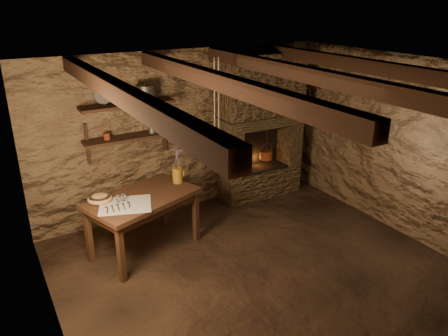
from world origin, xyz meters
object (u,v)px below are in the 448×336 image
work_table (144,222)px  wooden_bowl (100,199)px  stoneware_jug (178,168)px  red_pot (266,154)px  iron_stockpot (146,94)px

work_table → wooden_bowl: 0.64m
wooden_bowl → stoneware_jug: bearing=3.4°
work_table → red_pot: bearing=-3.7°
wooden_bowl → red_pot: red_pot is taller
wooden_bowl → red_pot: size_ratio=0.56×
wooden_bowl → iron_stockpot: (0.90, 0.66, 1.06)m
stoneware_jug → iron_stockpot: iron_stockpot is taller
work_table → iron_stockpot: size_ratio=5.90×
stoneware_jug → red_pot: 1.85m
work_table → wooden_bowl: (-0.49, 0.11, 0.39)m
stoneware_jug → wooden_bowl: (-1.06, -0.06, -0.17)m
work_table → stoneware_jug: stoneware_jug is taller
iron_stockpot → wooden_bowl: bearing=-143.9°
work_table → red_pot: size_ratio=2.83×
work_table → stoneware_jug: (0.56, 0.18, 0.56)m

